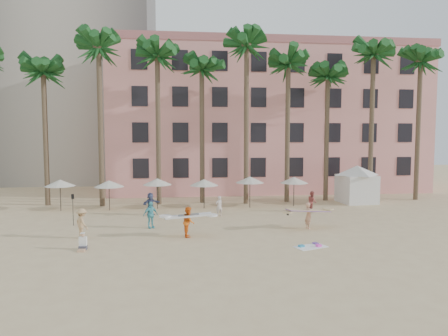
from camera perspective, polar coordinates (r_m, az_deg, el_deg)
ground at (r=22.78m, az=1.51°, el=-11.29°), size 120.00×120.00×0.00m
pink_hotel at (r=48.77m, az=5.69°, el=6.62°), size 35.00×14.00×16.00m
grey_tower at (r=64.40m, az=-20.81°, el=21.21°), size 22.00×18.00×50.00m
palm_row at (r=37.49m, az=-0.78°, el=14.92°), size 44.40×5.40×16.30m
umbrella_row at (r=34.44m, az=-6.20°, el=-1.96°), size 22.50×2.70×2.73m
cabana at (r=39.37m, az=18.43°, el=-1.74°), size 4.86×4.86×3.50m
beach_towel at (r=23.46m, az=12.33°, el=-10.84°), size 2.04×1.57×0.14m
carrier_yellow at (r=27.59m, az=11.95°, el=-6.44°), size 3.22×1.49×1.79m
carrier_white at (r=25.04m, az=-5.08°, el=-7.52°), size 2.86×0.92×1.87m
beachgoers at (r=29.36m, az=-7.54°, el=-5.95°), size 17.79×8.21×1.83m
paddle at (r=29.75m, az=-20.78°, el=-5.05°), size 0.18×0.04×2.23m
seated_man at (r=23.58m, az=-19.54°, el=-10.20°), size 0.41×0.72×0.93m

